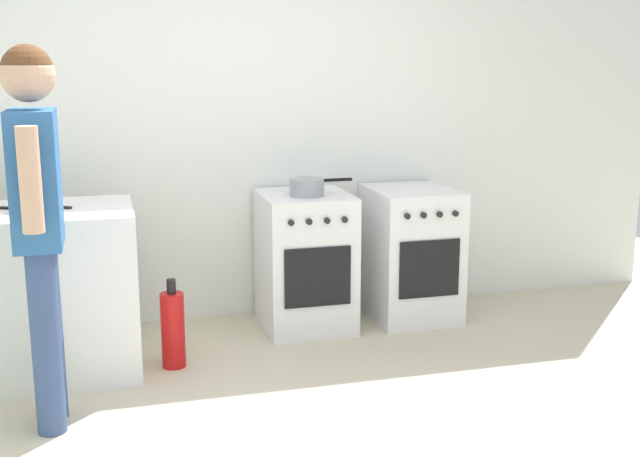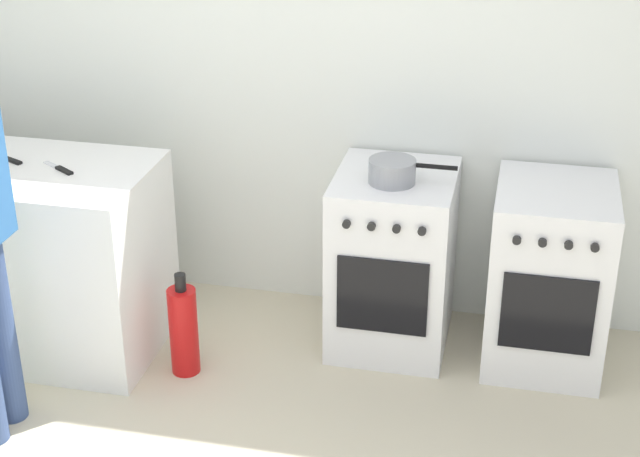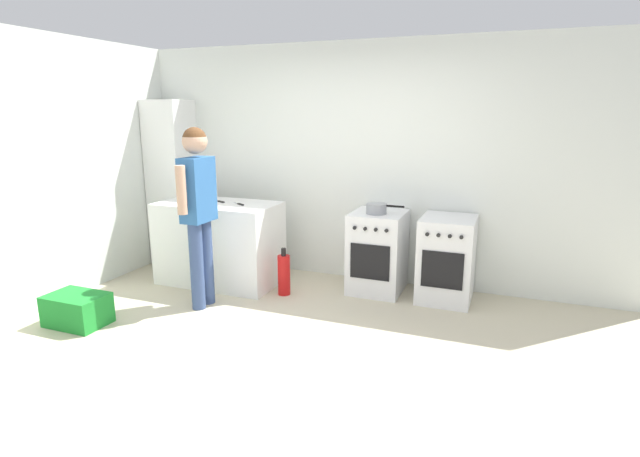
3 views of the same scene
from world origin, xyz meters
The scene contains 14 objects.
ground_plane centered at (0.00, 0.00, 0.00)m, with size 8.00×8.00×0.00m, color beige.
back_wall centered at (0.00, 1.95, 1.30)m, with size 6.00×0.10×2.60m, color silver.
side_wall_left centered at (-2.60, 0.40, 1.30)m, with size 0.10×3.10×2.60m, color silver.
counter_unit centered at (-1.35, 1.20, 0.45)m, with size 1.30×0.70×0.90m, color white.
oven_left centered at (0.35, 1.58, 0.43)m, with size 0.54×0.62×0.85m.
oven_right centered at (1.06, 1.58, 0.43)m, with size 0.52×0.62×0.85m.
pot centered at (0.35, 1.50, 0.90)m, with size 0.39×0.21×0.11m.
knife_paring centered at (-1.09, 1.21, 0.91)m, with size 0.19×0.13×0.01m.
knife_utility centered at (-1.39, 1.27, 0.90)m, with size 0.24×0.14×0.01m.
knife_chef centered at (-1.50, 1.03, 0.90)m, with size 0.31×0.08×0.01m.
person centered at (-1.13, 0.53, 1.05)m, with size 0.23×0.57×1.73m.
fire_extinguisher centered at (-0.52, 1.10, 0.22)m, with size 0.13×0.13×0.50m.
recycling_crate_lower centered at (-1.92, -0.26, 0.14)m, with size 0.52×0.36×0.28m, color #1E842D.
larder_cabinet centered at (-2.30, 1.68, 1.00)m, with size 0.48×0.44×2.00m, color white.
Camera 3 is at (1.63, -3.35, 1.88)m, focal length 28.00 mm.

